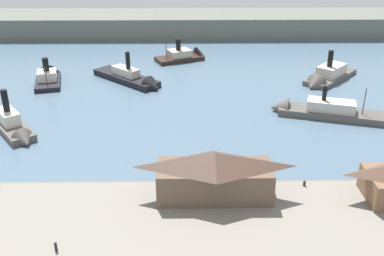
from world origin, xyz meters
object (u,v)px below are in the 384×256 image
pedestrian_near_west_shed (56,247)px  ferry_shed_customs_shed (214,174)px  ferry_near_quay (317,110)px  ferry_moored_east (48,77)px  ferry_departing_north (326,77)px  ferry_mid_harbor (134,79)px  ferry_approaching_east (186,56)px  ferry_approaching_west (13,126)px  mooring_post_center_east (304,183)px

pedestrian_near_west_shed → ferry_shed_customs_shed: bearing=30.6°
ferry_near_quay → ferry_moored_east: 75.62m
ferry_shed_customs_shed → ferry_departing_north: 69.70m
ferry_shed_customs_shed → ferry_mid_harbor: 62.60m
ferry_approaching_east → ferry_near_quay: bearing=-55.9°
ferry_shed_customs_shed → ferry_approaching_east: 82.48m
pedestrian_near_west_shed → ferry_approaching_west: 45.69m
pedestrian_near_west_shed → ferry_departing_north: size_ratio=0.08×
pedestrian_near_west_shed → ferry_approaching_west: (-20.12, 41.02, -0.49)m
pedestrian_near_west_shed → ferry_mid_harbor: (3.34, 72.86, -0.70)m
mooring_post_center_east → ferry_approaching_west: size_ratio=0.04×
mooring_post_center_east → ferry_departing_north: bearing=70.9°
pedestrian_near_west_shed → ferry_approaching_west: bearing=116.1°
pedestrian_near_west_shed → ferry_mid_harbor: size_ratio=0.07×
pedestrian_near_west_shed → ferry_moored_east: size_ratio=0.10×
ferry_departing_north → ferry_mid_harbor: ferry_departing_north is taller
mooring_post_center_east → ferry_approaching_east: (-20.58, 79.39, -0.38)m
ferry_mid_harbor → ferry_approaching_east: size_ratio=1.24×
pedestrian_near_west_shed → ferry_moored_east: ferry_moored_east is taller
mooring_post_center_east → ferry_moored_east: bearing=135.9°
ferry_mid_harbor → ferry_near_quay: size_ratio=0.83×
mooring_post_center_east → ferry_moored_east: (-60.41, 58.48, -0.36)m
ferry_departing_north → ferry_mid_harbor: bearing=-179.5°
ferry_mid_harbor → pedestrian_near_west_shed: bearing=-92.6°
ferry_shed_customs_shed → ferry_approaching_east: bearing=93.2°
ferry_moored_east → ferry_shed_customs_shed: bearing=-54.0°
ferry_departing_north → ferry_mid_harbor: size_ratio=0.94×
ferry_approaching_west → pedestrian_near_west_shed: bearing=-63.9°
ferry_approaching_west → mooring_post_center_east: bearing=-22.6°
ferry_departing_north → ferry_moored_east: ferry_departing_north is taller
mooring_post_center_east → ferry_near_quay: ferry_near_quay is taller
ferry_approaching_west → ferry_moored_east: (-1.41, 33.88, -0.18)m
mooring_post_center_east → ferry_near_quay: (10.79, 32.98, -0.27)m
ferry_mid_harbor → ferry_moored_east: (-24.87, 2.04, 0.03)m
mooring_post_center_east → ferry_departing_north: (19.72, 56.91, -0.22)m
ferry_shed_customs_shed → ferry_near_quay: (26.70, 35.85, -3.94)m
ferry_shed_customs_shed → mooring_post_center_east: size_ratio=21.36×
mooring_post_center_east → pedestrian_near_west_shed: bearing=-157.1°
ferry_approaching_east → ferry_moored_east: size_ratio=1.06×
ferry_approaching_east → pedestrian_near_west_shed: bearing=-100.8°
ferry_approaching_west → ferry_moored_east: 33.91m
pedestrian_near_west_shed → ferry_mid_harbor: 72.94m
ferry_near_quay → ferry_moored_east: bearing=160.3°
ferry_departing_north → ferry_approaching_east: size_ratio=1.16×
ferry_approaching_west → ferry_near_quay: bearing=6.9°
ferry_near_quay → ferry_approaching_west: (-69.79, -8.39, 0.08)m
ferry_mid_harbor → ferry_moored_east: 24.95m
ferry_shed_customs_shed → ferry_moored_east: size_ratio=1.14×
ferry_shed_customs_shed → ferry_approaching_east: size_ratio=1.07×
ferry_shed_customs_shed → ferry_approaching_west: 51.24m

